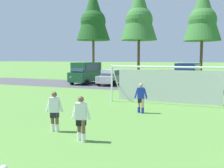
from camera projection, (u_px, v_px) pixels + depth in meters
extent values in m
plane|color=#598C3D|center=(133.00, 105.00, 16.63)|extent=(400.00, 400.00, 0.00)
cube|color=#4C4C51|center=(166.00, 87.00, 26.94)|extent=(52.00, 8.40, 0.01)
cylinder|color=white|center=(112.00, 84.00, 18.01)|extent=(0.12, 0.12, 2.44)
cylinder|color=white|center=(165.00, 67.00, 16.51)|extent=(7.32, 0.15, 0.12)
cylinder|color=white|center=(116.00, 81.00, 18.82)|extent=(0.09, 1.94, 2.46)
cube|color=silver|center=(168.00, 86.00, 17.56)|extent=(6.95, 0.07, 2.20)
cylinder|color=brown|center=(57.00, 122.00, 10.61)|extent=(0.14, 0.14, 0.80)
cylinder|color=brown|center=(53.00, 122.00, 10.68)|extent=(0.14, 0.14, 0.80)
cylinder|color=white|center=(57.00, 128.00, 10.63)|extent=(0.15, 0.15, 0.32)
cylinder|color=white|center=(53.00, 127.00, 10.71)|extent=(0.15, 0.15, 0.32)
cube|color=black|center=(55.00, 114.00, 10.62)|extent=(0.40, 0.34, 0.28)
cube|color=white|center=(54.00, 105.00, 10.58)|extent=(0.44, 0.37, 0.60)
sphere|color=brown|center=(54.00, 94.00, 10.54)|extent=(0.22, 0.22, 0.22)
cylinder|color=white|center=(60.00, 105.00, 10.55)|extent=(0.25, 0.17, 0.55)
cylinder|color=white|center=(48.00, 105.00, 10.61)|extent=(0.25, 0.17, 0.55)
cylinder|color=tan|center=(143.00, 106.00, 14.17)|extent=(0.14, 0.14, 0.80)
cylinder|color=tan|center=(139.00, 105.00, 14.35)|extent=(0.14, 0.14, 0.80)
cylinder|color=#232D99|center=(143.00, 110.00, 14.19)|extent=(0.15, 0.15, 0.32)
cylinder|color=#232D99|center=(139.00, 110.00, 14.37)|extent=(0.15, 0.15, 0.32)
cube|color=black|center=(141.00, 100.00, 14.23)|extent=(0.39, 0.31, 0.28)
cube|color=#1E38B7|center=(141.00, 93.00, 14.19)|extent=(0.43, 0.34, 0.60)
sphere|color=tan|center=(141.00, 85.00, 14.15)|extent=(0.22, 0.22, 0.22)
cylinder|color=#1E38B7|center=(146.00, 94.00, 14.13)|extent=(0.25, 0.15, 0.55)
cylinder|color=#1E38B7|center=(136.00, 93.00, 14.25)|extent=(0.25, 0.15, 0.55)
cylinder|color=brown|center=(83.00, 131.00, 9.29)|extent=(0.14, 0.14, 0.80)
cylinder|color=brown|center=(79.00, 130.00, 9.48)|extent=(0.14, 0.14, 0.80)
cylinder|color=white|center=(84.00, 138.00, 9.31)|extent=(0.15, 0.15, 0.32)
cylinder|color=white|center=(79.00, 136.00, 9.50)|extent=(0.15, 0.15, 0.32)
cube|color=black|center=(81.00, 122.00, 9.35)|extent=(0.39, 0.30, 0.28)
cube|color=white|center=(81.00, 111.00, 9.32)|extent=(0.43, 0.33, 0.60)
sphere|color=brown|center=(81.00, 99.00, 9.27)|extent=(0.22, 0.22, 0.22)
cylinder|color=white|center=(88.00, 112.00, 9.25)|extent=(0.25, 0.15, 0.55)
cylinder|color=white|center=(74.00, 111.00, 9.39)|extent=(0.25, 0.15, 0.55)
cube|color=#194C2D|center=(86.00, 76.00, 30.75)|extent=(2.15, 4.88, 1.10)
cube|color=#194C2D|center=(87.00, 67.00, 30.82)|extent=(1.97, 4.17, 1.10)
cube|color=#28384C|center=(78.00, 68.00, 29.05)|extent=(1.68, 0.53, 0.91)
cube|color=#28384C|center=(93.00, 67.00, 30.44)|extent=(0.18, 3.48, 0.77)
cube|color=white|center=(79.00, 77.00, 28.39)|extent=(0.28, 0.09, 0.20)
cube|color=white|center=(71.00, 77.00, 28.84)|extent=(0.28, 0.09, 0.20)
cube|color=#B21414|center=(99.00, 75.00, 32.65)|extent=(0.28, 0.09, 0.20)
cube|color=#B21414|center=(92.00, 75.00, 33.10)|extent=(0.28, 0.09, 0.20)
cylinder|color=black|center=(87.00, 82.00, 29.05)|extent=(0.27, 0.65, 0.64)
cylinder|color=black|center=(72.00, 82.00, 29.87)|extent=(0.27, 0.65, 0.64)
cylinder|color=black|center=(99.00, 80.00, 31.74)|extent=(0.27, 0.65, 0.64)
cylinder|color=black|center=(85.00, 80.00, 32.56)|extent=(0.27, 0.65, 0.64)
cube|color=#B2B2BC|center=(111.00, 79.00, 29.33)|extent=(1.84, 4.22, 0.76)
cube|color=#B2B2BC|center=(111.00, 72.00, 29.40)|extent=(1.67, 2.11, 0.64)
cube|color=#28384C|center=(108.00, 73.00, 28.52)|extent=(1.53, 0.33, 0.55)
cube|color=#28384C|center=(118.00, 73.00, 29.08)|extent=(0.06, 1.79, 0.45)
cube|color=white|center=(107.00, 80.00, 27.25)|extent=(0.28, 0.08, 0.20)
cube|color=white|center=(99.00, 80.00, 27.63)|extent=(0.28, 0.08, 0.20)
cube|color=#B21414|center=(121.00, 77.00, 31.02)|extent=(0.28, 0.08, 0.20)
cube|color=#B21414|center=(114.00, 77.00, 31.41)|extent=(0.28, 0.08, 0.20)
cylinder|color=black|center=(114.00, 83.00, 27.83)|extent=(0.25, 0.64, 0.64)
cylinder|color=black|center=(99.00, 83.00, 28.53)|extent=(0.25, 0.64, 0.64)
cylinder|color=black|center=(122.00, 81.00, 30.21)|extent=(0.25, 0.64, 0.64)
cylinder|color=black|center=(108.00, 81.00, 30.91)|extent=(0.25, 0.64, 0.64)
cube|color=black|center=(142.00, 80.00, 28.11)|extent=(2.03, 4.29, 0.76)
cube|color=black|center=(142.00, 73.00, 28.18)|extent=(1.77, 2.19, 0.64)
cube|color=#28384C|center=(139.00, 74.00, 27.31)|extent=(1.55, 0.40, 0.55)
cube|color=#28384C|center=(149.00, 73.00, 27.82)|extent=(0.14, 1.78, 0.45)
cube|color=white|center=(139.00, 81.00, 26.05)|extent=(0.28, 0.10, 0.20)
cube|color=white|center=(130.00, 80.00, 26.47)|extent=(0.28, 0.10, 0.20)
cube|color=#B21414|center=(152.00, 78.00, 29.74)|extent=(0.28, 0.10, 0.20)
cube|color=#B21414|center=(143.00, 78.00, 30.17)|extent=(0.28, 0.10, 0.20)
cylinder|color=black|center=(146.00, 85.00, 26.59)|extent=(0.28, 0.65, 0.64)
cylinder|color=black|center=(129.00, 84.00, 27.37)|extent=(0.28, 0.65, 0.64)
cylinder|color=black|center=(153.00, 82.00, 28.93)|extent=(0.28, 0.65, 0.64)
cylinder|color=black|center=(138.00, 82.00, 29.70)|extent=(0.28, 0.65, 0.64)
cube|color=maroon|center=(165.00, 80.00, 27.94)|extent=(1.93, 4.25, 0.76)
cube|color=maroon|center=(165.00, 73.00, 28.01)|extent=(1.72, 2.15, 0.64)
cube|color=#28384C|center=(163.00, 74.00, 27.13)|extent=(1.54, 0.36, 0.55)
cube|color=#28384C|center=(173.00, 73.00, 27.66)|extent=(0.09, 1.79, 0.45)
cube|color=white|center=(165.00, 81.00, 25.86)|extent=(0.28, 0.09, 0.20)
cube|color=white|center=(155.00, 81.00, 26.26)|extent=(0.28, 0.09, 0.20)
cube|color=#B21414|center=(173.00, 78.00, 29.60)|extent=(0.28, 0.09, 0.20)
cube|color=#B21414|center=(164.00, 78.00, 30.01)|extent=(0.28, 0.09, 0.20)
cylinder|color=black|center=(170.00, 85.00, 26.43)|extent=(0.26, 0.65, 0.64)
cylinder|color=black|center=(153.00, 84.00, 27.16)|extent=(0.26, 0.65, 0.64)
cylinder|color=black|center=(175.00, 83.00, 28.79)|extent=(0.26, 0.65, 0.64)
cylinder|color=black|center=(159.00, 82.00, 29.52)|extent=(0.26, 0.65, 0.64)
cube|color=navy|center=(187.00, 80.00, 25.83)|extent=(2.27, 4.92, 1.10)
cube|color=navy|center=(188.00, 69.00, 25.90)|extent=(2.07, 4.21, 1.10)
cube|color=#28384C|center=(184.00, 70.00, 24.15)|extent=(1.69, 0.57, 0.91)
cube|color=#28384C|center=(198.00, 69.00, 25.50)|extent=(0.27, 3.48, 0.77)
cube|color=white|center=(189.00, 81.00, 23.48)|extent=(0.28, 0.10, 0.20)
cube|color=white|center=(177.00, 81.00, 23.96)|extent=(0.28, 0.10, 0.20)
cube|color=#B21414|center=(197.00, 78.00, 27.70)|extent=(0.28, 0.10, 0.20)
cube|color=#B21414|center=(186.00, 78.00, 28.17)|extent=(0.28, 0.10, 0.20)
cylinder|color=black|center=(195.00, 87.00, 24.13)|extent=(0.28, 0.65, 0.64)
cylinder|color=black|center=(174.00, 86.00, 24.99)|extent=(0.28, 0.65, 0.64)
cylinder|color=black|center=(200.00, 84.00, 26.79)|extent=(0.28, 0.65, 0.64)
cylinder|color=black|center=(180.00, 84.00, 27.65)|extent=(0.28, 0.65, 0.64)
cylinder|color=black|center=(221.00, 88.00, 23.27)|extent=(0.28, 0.65, 0.64)
cylinder|color=black|center=(223.00, 85.00, 25.83)|extent=(0.28, 0.65, 0.64)
cylinder|color=brown|center=(93.00, 59.00, 41.18)|extent=(0.36, 0.36, 5.83)
cone|color=#1E511E|center=(93.00, 14.00, 40.50)|extent=(5.24, 5.24, 8.16)
sphere|color=#1E511E|center=(93.00, 22.00, 40.62)|extent=(3.93, 3.93, 3.93)
cylinder|color=brown|center=(139.00, 60.00, 35.72)|extent=(0.36, 0.36, 5.46)
cone|color=#387533|center=(139.00, 11.00, 35.08)|extent=(4.91, 4.91, 7.64)
sphere|color=#387533|center=(139.00, 20.00, 35.20)|extent=(3.68, 3.68, 3.68)
cylinder|color=brown|center=(201.00, 61.00, 33.74)|extent=(0.36, 0.36, 5.23)
cone|color=#387533|center=(203.00, 12.00, 33.13)|extent=(4.70, 4.70, 7.32)
sphere|color=#387533|center=(202.00, 21.00, 33.24)|extent=(3.53, 3.53, 3.53)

